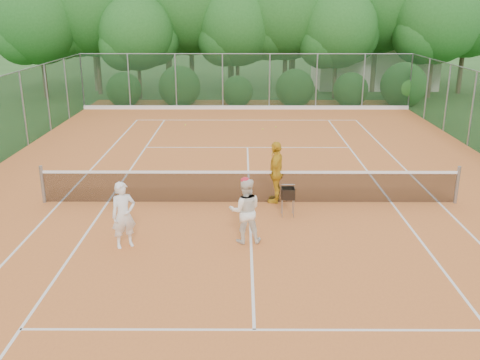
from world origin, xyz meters
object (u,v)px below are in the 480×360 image
player_center_grp (245,210)px  ball_hopper (288,194)px  player_white (124,215)px  player_yellow (276,172)px

player_center_grp → ball_hopper: bearing=55.7°
player_center_grp → ball_hopper: (1.16, 1.70, -0.18)m
player_white → player_yellow: player_yellow is taller
player_white → player_center_grp: (2.82, 0.29, 0.01)m
player_white → player_yellow: (3.73, 3.09, 0.10)m
ball_hopper → player_yellow: bearing=102.9°
player_white → player_yellow: bearing=9.9°
player_center_grp → player_white: bearing=-174.2°
player_white → ball_hopper: (3.98, 1.98, -0.17)m
player_white → ball_hopper: bearing=-3.3°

